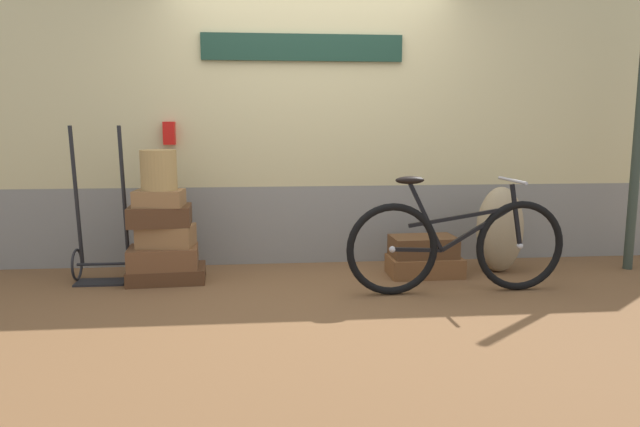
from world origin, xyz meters
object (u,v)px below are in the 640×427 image
(suitcase_3, at_px, (160,216))
(burlap_sack, at_px, (500,230))
(suitcase_2, at_px, (166,236))
(bicycle, at_px, (456,245))
(suitcase_4, at_px, (159,198))
(suitcase_5, at_px, (424,266))
(wicker_basket, at_px, (159,170))
(suitcase_1, at_px, (163,257))
(suitcase_0, at_px, (167,274))
(luggage_trolley, at_px, (102,245))
(suitcase_6, at_px, (423,246))

(suitcase_3, xyz_separation_m, burlap_sack, (2.89, 0.02, -0.17))
(suitcase_2, xyz_separation_m, bicycle, (2.26, -0.55, -0.01))
(burlap_sack, bearing_deg, suitcase_4, -178.87)
(bicycle, bearing_deg, suitcase_5, 100.62)
(suitcase_3, bearing_deg, suitcase_2, -22.09)
(suitcase_5, bearing_deg, suitcase_2, 178.06)
(suitcase_5, height_order, wicker_basket, wicker_basket)
(suitcase_1, distance_m, wicker_basket, 0.72)
(suitcase_0, height_order, suitcase_5, suitcase_5)
(burlap_sack, bearing_deg, luggage_trolley, 179.49)
(suitcase_4, bearing_deg, suitcase_0, 19.24)
(luggage_trolley, relative_size, burlap_sack, 1.70)
(luggage_trolley, xyz_separation_m, burlap_sack, (3.38, -0.03, 0.08))
(suitcase_1, relative_size, bicycle, 0.32)
(burlap_sack, relative_size, bicycle, 0.44)
(suitcase_5, bearing_deg, burlap_sack, 4.52)
(burlap_sack, bearing_deg, bicycle, -134.87)
(wicker_basket, bearing_deg, suitcase_5, -0.59)
(suitcase_1, bearing_deg, burlap_sack, -3.29)
(wicker_basket, xyz_separation_m, bicycle, (2.30, -0.54, -0.55))
(suitcase_4, distance_m, luggage_trolley, 0.64)
(suitcase_5, distance_m, wicker_basket, 2.36)
(suitcase_0, relative_size, burlap_sack, 0.82)
(suitcase_0, bearing_deg, wicker_basket, 172.09)
(suitcase_3, height_order, wicker_basket, wicker_basket)
(suitcase_5, bearing_deg, bicycle, -80.55)
(wicker_basket, bearing_deg, suitcase_4, -103.13)
(luggage_trolley, bearing_deg, suitcase_2, -7.42)
(suitcase_1, bearing_deg, suitcase_5, -4.69)
(suitcase_2, distance_m, bicycle, 2.33)
(suitcase_4, distance_m, wicker_basket, 0.23)
(wicker_basket, bearing_deg, suitcase_6, -0.04)
(suitcase_3, distance_m, suitcase_6, 2.22)
(suitcase_2, xyz_separation_m, wicker_basket, (-0.04, -0.01, 0.54))
(suitcase_2, height_order, suitcase_5, suitcase_2)
(suitcase_0, distance_m, suitcase_6, 2.17)
(suitcase_3, xyz_separation_m, luggage_trolley, (-0.49, 0.05, -0.25))
(suitcase_2, xyz_separation_m, luggage_trolley, (-0.53, 0.07, -0.08))
(suitcase_5, bearing_deg, suitcase_0, 178.29)
(suitcase_2, height_order, burlap_sack, burlap_sack)
(suitcase_0, xyz_separation_m, suitcase_3, (-0.04, 0.02, 0.49))
(luggage_trolley, height_order, bicycle, luggage_trolley)
(suitcase_0, xyz_separation_m, wicker_basket, (-0.03, 0.00, 0.86))
(suitcase_2, bearing_deg, suitcase_3, 167.41)
(suitcase_0, distance_m, burlap_sack, 2.87)
(suitcase_1, distance_m, bicycle, 2.35)
(suitcase_2, distance_m, suitcase_4, 0.32)
(suitcase_4, bearing_deg, suitcase_1, -15.06)
(suitcase_3, bearing_deg, suitcase_5, -4.68)
(suitcase_6, distance_m, bicycle, 0.57)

